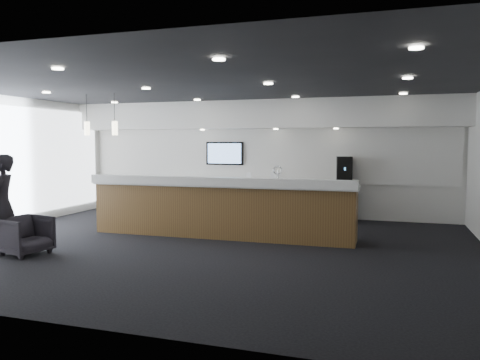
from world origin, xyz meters
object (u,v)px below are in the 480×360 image
(service_counter, at_px, (221,209))
(coffee_machine, at_px, (344,170))
(armchair, at_px, (25,235))
(lounge_guest, at_px, (2,204))

(service_counter, relative_size, coffee_machine, 8.54)
(armchair, bearing_deg, lounge_guest, 110.41)
(service_counter, relative_size, lounge_guest, 3.19)
(coffee_machine, bearing_deg, lounge_guest, -143.94)
(lounge_guest, bearing_deg, service_counter, 106.57)
(service_counter, bearing_deg, lounge_guest, -140.87)
(service_counter, distance_m, lounge_guest, 4.05)
(coffee_machine, xyz_separation_m, lounge_guest, (-5.35, -5.31, -0.40))
(armchair, bearing_deg, service_counter, -33.66)
(coffee_machine, height_order, lounge_guest, lounge_guest)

